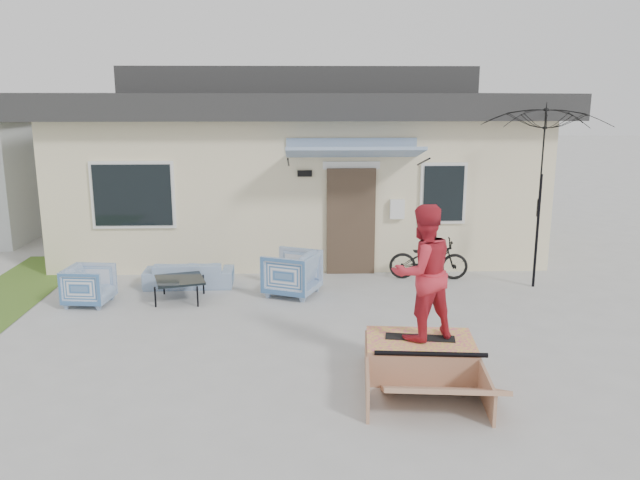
{
  "coord_description": "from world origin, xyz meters",
  "views": [
    {
      "loc": [
        -0.04,
        -7.85,
        3.53
      ],
      "look_at": [
        0.3,
        1.8,
        1.3
      ],
      "focal_mm": 36.09,
      "sensor_mm": 36.0,
      "label": 1
    }
  ],
  "objects_px": {
    "armchair_right": "(292,271)",
    "skate_ramp": "(420,357)",
    "loveseat": "(189,270)",
    "coffee_table": "(180,289)",
    "skateboard": "(420,337)",
    "armchair_left": "(89,284)",
    "skater": "(423,270)",
    "bicycle": "(429,255)",
    "patio_umbrella": "(540,193)"
  },
  "relations": [
    {
      "from": "armchair_right",
      "to": "skate_ramp",
      "type": "relative_size",
      "value": 0.48
    },
    {
      "from": "loveseat",
      "to": "coffee_table",
      "type": "height_order",
      "value": "loveseat"
    },
    {
      "from": "loveseat",
      "to": "skateboard",
      "type": "distance_m",
      "value": 5.28
    },
    {
      "from": "armchair_left",
      "to": "skate_ramp",
      "type": "distance_m",
      "value": 5.87
    },
    {
      "from": "loveseat",
      "to": "skater",
      "type": "height_order",
      "value": "skater"
    },
    {
      "from": "loveseat",
      "to": "armchair_left",
      "type": "relative_size",
      "value": 2.21
    },
    {
      "from": "loveseat",
      "to": "coffee_table",
      "type": "relative_size",
      "value": 2.06
    },
    {
      "from": "coffee_table",
      "to": "skate_ramp",
      "type": "relative_size",
      "value": 0.44
    },
    {
      "from": "bicycle",
      "to": "patio_umbrella",
      "type": "relative_size",
      "value": 0.56
    },
    {
      "from": "patio_umbrella",
      "to": "bicycle",
      "type": "bearing_deg",
      "value": 162.96
    },
    {
      "from": "loveseat",
      "to": "coffee_table",
      "type": "distance_m",
      "value": 0.84
    },
    {
      "from": "armchair_left",
      "to": "skateboard",
      "type": "height_order",
      "value": "armchair_left"
    },
    {
      "from": "armchair_right",
      "to": "skateboard",
      "type": "distance_m",
      "value": 3.7
    },
    {
      "from": "armchair_left",
      "to": "bicycle",
      "type": "height_order",
      "value": "bicycle"
    },
    {
      "from": "armchair_right",
      "to": "bicycle",
      "type": "bearing_deg",
      "value": 132.31
    },
    {
      "from": "coffee_table",
      "to": "skater",
      "type": "bearing_deg",
      "value": -40.27
    },
    {
      "from": "skate_ramp",
      "to": "bicycle",
      "type": "bearing_deg",
      "value": 82.64
    },
    {
      "from": "loveseat",
      "to": "coffee_table",
      "type": "xyz_separation_m",
      "value": [
        -0.02,
        -0.83,
        -0.12
      ]
    },
    {
      "from": "loveseat",
      "to": "bicycle",
      "type": "xyz_separation_m",
      "value": [
        4.53,
        0.32,
        0.16
      ]
    },
    {
      "from": "loveseat",
      "to": "patio_umbrella",
      "type": "xyz_separation_m",
      "value": [
        6.39,
        -0.25,
        1.43
      ]
    },
    {
      "from": "patio_umbrella",
      "to": "skateboard",
      "type": "height_order",
      "value": "patio_umbrella"
    },
    {
      "from": "armchair_right",
      "to": "skate_ramp",
      "type": "bearing_deg",
      "value": 49.78
    },
    {
      "from": "armchair_right",
      "to": "patio_umbrella",
      "type": "height_order",
      "value": "patio_umbrella"
    },
    {
      "from": "skate_ramp",
      "to": "skater",
      "type": "distance_m",
      "value": 1.14
    },
    {
      "from": "coffee_table",
      "to": "bicycle",
      "type": "bearing_deg",
      "value": 14.23
    },
    {
      "from": "skate_ramp",
      "to": "skater",
      "type": "bearing_deg",
      "value": 90.0
    },
    {
      "from": "loveseat",
      "to": "skateboard",
      "type": "relative_size",
      "value": 1.85
    },
    {
      "from": "armchair_left",
      "to": "skateboard",
      "type": "distance_m",
      "value": 5.86
    },
    {
      "from": "armchair_left",
      "to": "coffee_table",
      "type": "xyz_separation_m",
      "value": [
        1.5,
        0.16,
        -0.17
      ]
    },
    {
      "from": "loveseat",
      "to": "armchair_left",
      "type": "xyz_separation_m",
      "value": [
        -1.52,
        -0.99,
        0.05
      ]
    },
    {
      "from": "armchair_left",
      "to": "coffee_table",
      "type": "height_order",
      "value": "armchair_left"
    },
    {
      "from": "loveseat",
      "to": "patio_umbrella",
      "type": "bearing_deg",
      "value": 176.48
    },
    {
      "from": "coffee_table",
      "to": "skateboard",
      "type": "bearing_deg",
      "value": -40.27
    },
    {
      "from": "armchair_left",
      "to": "bicycle",
      "type": "distance_m",
      "value": 6.19
    },
    {
      "from": "coffee_table",
      "to": "armchair_right",
      "type": "bearing_deg",
      "value": 7.55
    },
    {
      "from": "skate_ramp",
      "to": "coffee_table",
      "type": "bearing_deg",
      "value": 144.68
    },
    {
      "from": "skateboard",
      "to": "skater",
      "type": "xyz_separation_m",
      "value": [
        0.0,
        -0.0,
        0.89
      ]
    },
    {
      "from": "bicycle",
      "to": "skate_ramp",
      "type": "distance_m",
      "value": 4.36
    },
    {
      "from": "armchair_right",
      "to": "patio_umbrella",
      "type": "bearing_deg",
      "value": 117.6
    },
    {
      "from": "bicycle",
      "to": "patio_umbrella",
      "type": "height_order",
      "value": "patio_umbrella"
    },
    {
      "from": "bicycle",
      "to": "skater",
      "type": "relative_size",
      "value": 0.87
    },
    {
      "from": "patio_umbrella",
      "to": "skateboard",
      "type": "bearing_deg",
      "value": -127.77
    },
    {
      "from": "skateboard",
      "to": "patio_umbrella",
      "type": "bearing_deg",
      "value": 62.04
    },
    {
      "from": "armchair_right",
      "to": "skater",
      "type": "height_order",
      "value": "skater"
    },
    {
      "from": "coffee_table",
      "to": "skate_ramp",
      "type": "bearing_deg",
      "value": -40.72
    },
    {
      "from": "armchair_left",
      "to": "armchair_right",
      "type": "xyz_separation_m",
      "value": [
        3.43,
        0.42,
        0.07
      ]
    },
    {
      "from": "loveseat",
      "to": "skater",
      "type": "bearing_deg",
      "value": 131.34
    },
    {
      "from": "skateboard",
      "to": "armchair_left",
      "type": "bearing_deg",
      "value": 160.27
    },
    {
      "from": "loveseat",
      "to": "skate_ramp",
      "type": "distance_m",
      "value": 5.31
    },
    {
      "from": "skate_ramp",
      "to": "loveseat",
      "type": "bearing_deg",
      "value": 137.68
    }
  ]
}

